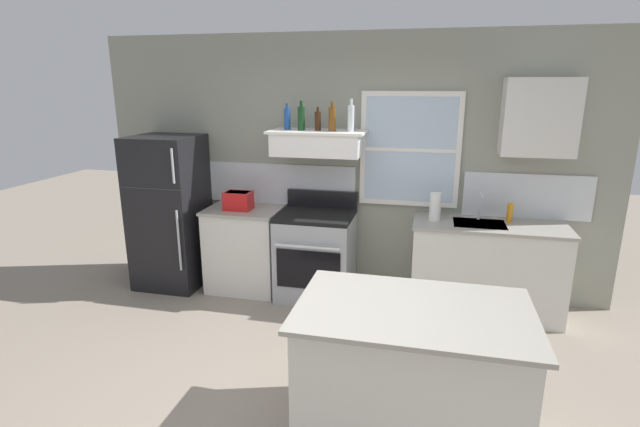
{
  "coord_description": "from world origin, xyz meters",
  "views": [
    {
      "loc": [
        0.88,
        -2.73,
        2.2
      ],
      "look_at": [
        -0.05,
        1.2,
        1.1
      ],
      "focal_mm": 26.94,
      "sensor_mm": 36.0,
      "label": 1
    }
  ],
  "objects_px": {
    "refrigerator": "(170,212)",
    "bottle_dark_green_wine": "(301,118)",
    "dish_soap_bottle": "(510,213)",
    "kitchen_island": "(410,375)",
    "bottle_clear_tall": "(351,118)",
    "paper_towel_roll": "(435,207)",
    "bottle_amber_wine": "(332,119)",
    "bottle_brown_stout": "(318,121)",
    "bottle_blue_liqueur": "(287,119)",
    "toaster": "(238,200)",
    "stove_range": "(316,255)"
  },
  "relations": [
    {
      "from": "bottle_blue_liqueur",
      "to": "kitchen_island",
      "type": "relative_size",
      "value": 0.19
    },
    {
      "from": "stove_range",
      "to": "kitchen_island",
      "type": "height_order",
      "value": "stove_range"
    },
    {
      "from": "paper_towel_roll",
      "to": "bottle_amber_wine",
      "type": "bearing_deg",
      "value": 179.6
    },
    {
      "from": "bottle_blue_liqueur",
      "to": "bottle_clear_tall",
      "type": "distance_m",
      "value": 0.66
    },
    {
      "from": "refrigerator",
      "to": "dish_soap_bottle",
      "type": "bearing_deg",
      "value": 2.6
    },
    {
      "from": "refrigerator",
      "to": "stove_range",
      "type": "height_order",
      "value": "refrigerator"
    },
    {
      "from": "bottle_blue_liqueur",
      "to": "kitchen_island",
      "type": "xyz_separation_m",
      "value": [
        1.39,
        -2.03,
        -1.4
      ]
    },
    {
      "from": "toaster",
      "to": "bottle_amber_wine",
      "type": "bearing_deg",
      "value": 3.86
    },
    {
      "from": "toaster",
      "to": "bottle_dark_green_wine",
      "type": "xyz_separation_m",
      "value": [
        0.68,
        0.07,
        0.86
      ]
    },
    {
      "from": "bottle_brown_stout",
      "to": "kitchen_island",
      "type": "distance_m",
      "value": 2.67
    },
    {
      "from": "bottle_blue_liqueur",
      "to": "bottle_clear_tall",
      "type": "relative_size",
      "value": 0.83
    },
    {
      "from": "bottle_amber_wine",
      "to": "bottle_dark_green_wine",
      "type": "bearing_deg",
      "value": 178.66
    },
    {
      "from": "bottle_blue_liqueur",
      "to": "paper_towel_roll",
      "type": "relative_size",
      "value": 0.97
    },
    {
      "from": "toaster",
      "to": "bottle_clear_tall",
      "type": "relative_size",
      "value": 0.95
    },
    {
      "from": "toaster",
      "to": "bottle_blue_liqueur",
      "type": "bearing_deg",
      "value": 13.25
    },
    {
      "from": "stove_range",
      "to": "bottle_blue_liqueur",
      "type": "distance_m",
      "value": 1.43
    },
    {
      "from": "bottle_blue_liqueur",
      "to": "bottle_brown_stout",
      "type": "height_order",
      "value": "bottle_blue_liqueur"
    },
    {
      "from": "bottle_blue_liqueur",
      "to": "bottle_amber_wine",
      "type": "height_order",
      "value": "bottle_amber_wine"
    },
    {
      "from": "kitchen_island",
      "to": "bottle_brown_stout",
      "type": "bearing_deg",
      "value": 117.99
    },
    {
      "from": "bottle_dark_green_wine",
      "to": "kitchen_island",
      "type": "height_order",
      "value": "bottle_dark_green_wine"
    },
    {
      "from": "bottle_dark_green_wine",
      "to": "kitchen_island",
      "type": "bearing_deg",
      "value": -58.16
    },
    {
      "from": "bottle_dark_green_wine",
      "to": "kitchen_island",
      "type": "xyz_separation_m",
      "value": [
        1.23,
        -1.99,
        -1.41
      ]
    },
    {
      "from": "bottle_clear_tall",
      "to": "kitchen_island",
      "type": "distance_m",
      "value": 2.55
    },
    {
      "from": "paper_towel_roll",
      "to": "dish_soap_bottle",
      "type": "height_order",
      "value": "paper_towel_roll"
    },
    {
      "from": "bottle_amber_wine",
      "to": "dish_soap_bottle",
      "type": "height_order",
      "value": "bottle_amber_wine"
    },
    {
      "from": "bottle_amber_wine",
      "to": "stove_range",
      "type": "bearing_deg",
      "value": -163.98
    },
    {
      "from": "bottle_brown_stout",
      "to": "bottle_clear_tall",
      "type": "relative_size",
      "value": 0.73
    },
    {
      "from": "refrigerator",
      "to": "bottle_clear_tall",
      "type": "height_order",
      "value": "bottle_clear_tall"
    },
    {
      "from": "bottle_amber_wine",
      "to": "paper_towel_roll",
      "type": "relative_size",
      "value": 1.05
    },
    {
      "from": "paper_towel_roll",
      "to": "kitchen_island",
      "type": "bearing_deg",
      "value": -93.1
    },
    {
      "from": "refrigerator",
      "to": "kitchen_island",
      "type": "xyz_separation_m",
      "value": [
        2.72,
        -1.91,
        -0.37
      ]
    },
    {
      "from": "stove_range",
      "to": "bottle_brown_stout",
      "type": "bearing_deg",
      "value": 88.64
    },
    {
      "from": "refrigerator",
      "to": "bottle_blue_liqueur",
      "type": "relative_size",
      "value": 6.38
    },
    {
      "from": "bottle_amber_wine",
      "to": "bottle_brown_stout",
      "type": "bearing_deg",
      "value": 165.74
    },
    {
      "from": "refrigerator",
      "to": "kitchen_island",
      "type": "distance_m",
      "value": 3.35
    },
    {
      "from": "bottle_blue_liqueur",
      "to": "dish_soap_bottle",
      "type": "relative_size",
      "value": 1.45
    },
    {
      "from": "bottle_blue_liqueur",
      "to": "bottle_amber_wine",
      "type": "relative_size",
      "value": 0.92
    },
    {
      "from": "bottle_blue_liqueur",
      "to": "bottle_clear_tall",
      "type": "xyz_separation_m",
      "value": [
        0.66,
        -0.04,
        0.02
      ]
    },
    {
      "from": "bottle_dark_green_wine",
      "to": "bottle_clear_tall",
      "type": "xyz_separation_m",
      "value": [
        0.5,
        0.0,
        0.01
      ]
    },
    {
      "from": "bottle_clear_tall",
      "to": "bottle_blue_liqueur",
      "type": "bearing_deg",
      "value": 176.1
    },
    {
      "from": "refrigerator",
      "to": "stove_range",
      "type": "distance_m",
      "value": 1.69
    },
    {
      "from": "bottle_clear_tall",
      "to": "bottle_dark_green_wine",
      "type": "bearing_deg",
      "value": -179.71
    },
    {
      "from": "refrigerator",
      "to": "bottle_dark_green_wine",
      "type": "relative_size",
      "value": 5.77
    },
    {
      "from": "bottle_blue_liqueur",
      "to": "kitchen_island",
      "type": "height_order",
      "value": "bottle_blue_liqueur"
    },
    {
      "from": "refrigerator",
      "to": "bottle_dark_green_wine",
      "type": "height_order",
      "value": "bottle_dark_green_wine"
    },
    {
      "from": "bottle_clear_tall",
      "to": "paper_towel_roll",
      "type": "bearing_deg",
      "value": -1.15
    },
    {
      "from": "bottle_clear_tall",
      "to": "paper_towel_roll",
      "type": "xyz_separation_m",
      "value": [
        0.84,
        -0.02,
        -0.83
      ]
    },
    {
      "from": "paper_towel_roll",
      "to": "bottle_dark_green_wine",
      "type": "bearing_deg",
      "value": 179.38
    },
    {
      "from": "bottle_amber_wine",
      "to": "dish_soap_bottle",
      "type": "xyz_separation_m",
      "value": [
        1.72,
        0.09,
        -0.86
      ]
    },
    {
      "from": "dish_soap_bottle",
      "to": "kitchen_island",
      "type": "height_order",
      "value": "dish_soap_bottle"
    }
  ]
}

